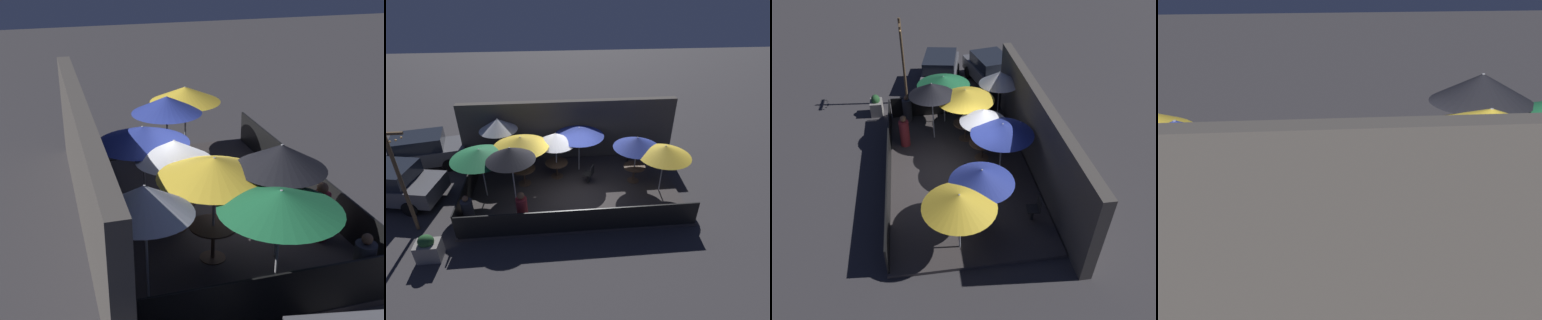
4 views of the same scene
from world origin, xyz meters
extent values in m
plane|color=#383538|center=(0.00, 0.00, 0.00)|extent=(60.00, 60.00, 0.00)
cube|color=#383333|center=(0.00, 0.00, 0.06)|extent=(8.61, 5.21, 0.12)
cube|color=#4C4742|center=(0.00, 2.83, 1.49)|extent=(10.21, 0.36, 2.99)
cube|color=black|center=(0.00, -2.56, 0.59)|extent=(8.41, 0.05, 0.95)
cube|color=black|center=(-4.26, 0.00, 0.59)|extent=(0.05, 5.01, 0.95)
cylinder|color=#B2B2B7|center=(-0.69, 0.96, 1.19)|extent=(0.05, 0.05, 2.15)
cone|color=silver|center=(-0.69, 0.96, 2.03)|extent=(1.71, 1.71, 0.47)
cylinder|color=#B2B2B7|center=(-2.11, 0.53, 1.25)|extent=(0.05, 0.05, 2.26)
cone|color=gold|center=(-2.11, 0.53, 2.17)|extent=(2.28, 2.28, 0.43)
cylinder|color=#B2B2B7|center=(2.64, 0.31, 1.19)|extent=(0.05, 0.05, 2.14)
cone|color=#283893|center=(2.64, 0.31, 2.02)|extent=(1.96, 1.96, 0.47)
cylinder|color=#B2B2B7|center=(0.35, 1.44, 1.20)|extent=(0.05, 0.05, 2.16)
cone|color=#283893|center=(0.35, 1.44, 2.08)|extent=(2.20, 2.20, 0.40)
cylinder|color=#B2B2B7|center=(-3.60, -0.18, 1.21)|extent=(0.05, 0.05, 2.17)
cone|color=#1E6B3D|center=(-3.60, -0.18, 2.10)|extent=(2.24, 2.24, 0.39)
cylinder|color=#B2B2B7|center=(3.54, -0.47, 1.18)|extent=(0.05, 0.05, 2.11)
cone|color=gold|center=(3.54, -0.47, 2.01)|extent=(2.09, 2.09, 0.45)
cylinder|color=#B2B2B7|center=(-3.21, 2.12, 1.32)|extent=(0.05, 0.05, 2.40)
cone|color=silver|center=(-3.21, 2.12, 2.25)|extent=(1.71, 1.71, 0.53)
cylinder|color=#B2B2B7|center=(-2.37, -0.75, 1.36)|extent=(0.05, 0.05, 2.49)
cone|color=black|center=(-2.37, -0.75, 2.36)|extent=(1.82, 1.82, 0.50)
cylinder|color=#4C3828|center=(-0.69, 0.96, 0.13)|extent=(0.54, 0.54, 0.02)
cylinder|color=#4C3828|center=(-0.69, 0.96, 0.47)|extent=(0.08, 0.08, 0.70)
cylinder|color=#4C3828|center=(-0.69, 0.96, 0.83)|extent=(0.99, 0.99, 0.04)
cylinder|color=#4C3828|center=(-2.11, 0.53, 0.13)|extent=(0.54, 0.54, 0.02)
cylinder|color=#4C3828|center=(-2.11, 0.53, 0.49)|extent=(0.08, 0.08, 0.74)
cylinder|color=#4C3828|center=(-2.11, 0.53, 0.88)|extent=(0.98, 0.98, 0.04)
cylinder|color=#4C3828|center=(2.64, 0.31, 0.13)|extent=(0.51, 0.51, 0.02)
cylinder|color=#4C3828|center=(2.64, 0.31, 0.47)|extent=(0.08, 0.08, 0.71)
cylinder|color=#4C3828|center=(2.64, 0.31, 0.85)|extent=(0.93, 0.93, 0.04)
cube|color=black|center=(0.64, 0.34, 0.34)|extent=(0.11, 0.11, 0.44)
cube|color=black|center=(0.64, 0.34, 0.58)|extent=(0.53, 0.53, 0.04)
cube|color=black|center=(0.80, 0.26, 0.82)|extent=(0.20, 0.37, 0.44)
cube|color=black|center=(2.77, 1.96, 0.34)|extent=(0.09, 0.09, 0.45)
cube|color=black|center=(2.77, 1.96, 0.59)|extent=(0.43, 0.43, 0.04)
cube|color=black|center=(2.79, 2.14, 0.83)|extent=(0.40, 0.06, 0.44)
cylinder|color=#333338|center=(-3.93, -1.80, 0.63)|extent=(0.41, 0.41, 1.02)
sphere|color=brown|center=(-3.93, -1.80, 1.24)|extent=(0.21, 0.21, 0.21)
cylinder|color=maroon|center=(-2.01, -1.95, 0.67)|extent=(0.55, 0.55, 1.10)
sphere|color=brown|center=(-2.01, -1.95, 1.35)|extent=(0.25, 0.25, 0.25)
cube|color=gray|center=(-4.90, -3.21, 0.33)|extent=(0.76, 0.53, 0.66)
ellipsoid|color=#235128|center=(-4.90, -3.21, 0.75)|extent=(0.49, 0.39, 0.44)
cylinder|color=brown|center=(-5.80, -1.80, 2.03)|extent=(0.12, 0.12, 4.07)
sphere|color=#F4B260|center=(-5.71, -1.80, 3.54)|extent=(0.07, 0.07, 0.07)
sphere|color=#F4B260|center=(-5.53, -1.80, 3.59)|extent=(0.07, 0.07, 0.07)
sphere|color=#F4B260|center=(-5.35, -1.80, 3.67)|extent=(0.07, 0.07, 0.07)
cube|color=#5B5B60|center=(-7.45, 0.02, 0.67)|extent=(4.51, 2.45, 0.70)
cylinder|color=black|center=(-6.00, 0.57, 0.32)|extent=(0.66, 0.29, 0.64)
cylinder|color=black|center=(-6.30, -1.02, 0.32)|extent=(0.66, 0.29, 0.64)
cube|color=#5B5B60|center=(-7.06, 2.62, 0.67)|extent=(4.31, 2.49, 0.70)
cube|color=#1E232D|center=(-7.06, 2.62, 1.32)|extent=(2.50, 1.98, 0.60)
cylinder|color=black|center=(-5.99, 3.66, 0.32)|extent=(0.66, 0.31, 0.64)
cylinder|color=black|center=(-5.67, 2.08, 0.32)|extent=(0.66, 0.31, 0.64)
cylinder|color=black|center=(-8.45, 3.15, 0.32)|extent=(0.66, 0.31, 0.64)
cylinder|color=black|center=(-8.13, 1.57, 0.32)|extent=(0.66, 0.31, 0.64)
camera|label=1|loc=(-11.03, 3.60, 6.32)|focal=50.00mm
camera|label=2|loc=(-0.80, -10.31, 7.71)|focal=28.00mm
camera|label=3|loc=(10.75, -1.39, 8.98)|focal=35.00mm
camera|label=4|loc=(0.70, 8.04, 4.75)|focal=50.00mm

